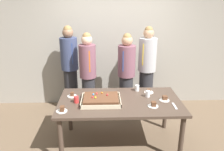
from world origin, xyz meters
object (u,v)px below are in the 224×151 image
(party_table, at_px, (120,105))
(plated_slice_near_left, at_px, (149,92))
(sheet_cake, at_px, (101,100))
(drink_cup_nearest, at_px, (148,94))
(cake_server_utensil, at_px, (175,106))
(person_serving_front, at_px, (147,69))
(plated_slice_center_front, at_px, (153,105))
(drink_cup_far_end, at_px, (76,100))
(plated_slice_far_right, at_px, (165,99))
(person_far_right_suit, at_px, (126,75))
(plated_slice_far_left, at_px, (72,95))
(person_striped_tie_right, at_px, (70,68))
(drink_cup_middle, at_px, (137,88))
(person_green_shirt_behind, at_px, (88,75))
(plated_slice_near_right, at_px, (62,110))

(party_table, height_order, plated_slice_near_left, plated_slice_near_left)
(sheet_cake, xyz_separation_m, drink_cup_nearest, (0.73, 0.16, 0.01))
(cake_server_utensil, xyz_separation_m, person_serving_front, (-0.16, 1.33, 0.14))
(plated_slice_center_front, height_order, drink_cup_far_end, drink_cup_far_end)
(plated_slice_far_right, distance_m, person_far_right_suit, 1.06)
(party_table, distance_m, person_far_right_suit, 0.95)
(party_table, relative_size, plated_slice_near_left, 12.28)
(drink_cup_far_end, bearing_deg, sheet_cake, 0.85)
(plated_slice_far_left, bearing_deg, person_serving_front, 34.91)
(party_table, relative_size, person_striped_tie_right, 1.06)
(plated_slice_far_left, bearing_deg, sheet_cake, -25.78)
(drink_cup_middle, bearing_deg, person_serving_front, 68.62)
(sheet_cake, relative_size, drink_cup_middle, 5.78)
(party_table, bearing_deg, person_striped_tie_right, 127.73)
(person_green_shirt_behind, bearing_deg, drink_cup_middle, 42.56)
(person_striped_tie_right, bearing_deg, plated_slice_near_left, 30.49)
(party_table, distance_m, plated_slice_far_left, 0.77)
(drink_cup_far_end, relative_size, person_far_right_suit, 0.06)
(drink_cup_far_end, bearing_deg, person_serving_front, 42.86)
(plated_slice_center_front, height_order, person_serving_front, person_serving_front)
(plated_slice_near_right, distance_m, person_far_right_suit, 1.59)
(person_green_shirt_behind, bearing_deg, drink_cup_nearest, 36.48)
(plated_slice_center_front, height_order, person_green_shirt_behind, person_green_shirt_behind)
(drink_cup_nearest, bearing_deg, person_green_shirt_behind, 141.43)
(cake_server_utensil, bearing_deg, party_table, 164.24)
(plated_slice_far_right, height_order, plated_slice_center_front, plated_slice_center_front)
(party_table, bearing_deg, drink_cup_middle, 49.31)
(drink_cup_middle, bearing_deg, person_far_right_suit, 103.14)
(plated_slice_near_left, height_order, person_serving_front, person_serving_front)
(sheet_cake, distance_m, plated_slice_far_left, 0.51)
(plated_slice_far_left, bearing_deg, plated_slice_center_front, -17.98)
(plated_slice_near_left, distance_m, plated_slice_near_right, 1.44)
(plated_slice_far_right, xyz_separation_m, drink_cup_middle, (-0.37, 0.38, 0.03))
(sheet_cake, xyz_separation_m, plated_slice_far_left, (-0.46, 0.22, -0.02))
(sheet_cake, bearing_deg, person_striped_tie_right, 117.13)
(plated_slice_far_left, bearing_deg, drink_cup_middle, 10.04)
(plated_slice_near_right, bearing_deg, plated_slice_center_front, 4.77)
(drink_cup_far_end, distance_m, person_far_right_suit, 1.27)
(drink_cup_middle, xyz_separation_m, person_serving_front, (0.30, 0.75, 0.09))
(party_table, xyz_separation_m, person_green_shirt_behind, (-0.54, 0.90, 0.19))
(person_green_shirt_behind, bearing_deg, drink_cup_far_end, -21.67)
(sheet_cake, height_order, plated_slice_near_right, sheet_cake)
(plated_slice_near_right, distance_m, drink_cup_far_end, 0.32)
(person_green_shirt_behind, bearing_deg, sheet_cake, -0.01)
(drink_cup_far_end, bearing_deg, cake_server_utensil, -6.76)
(sheet_cake, height_order, plated_slice_far_right, sheet_cake)
(sheet_cake, bearing_deg, person_green_shirt_behind, 104.94)
(plated_slice_near_left, distance_m, person_far_right_suit, 0.70)
(party_table, xyz_separation_m, plated_slice_center_front, (0.46, -0.21, 0.11))
(drink_cup_middle, xyz_separation_m, person_far_right_suit, (-0.13, 0.55, 0.05))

